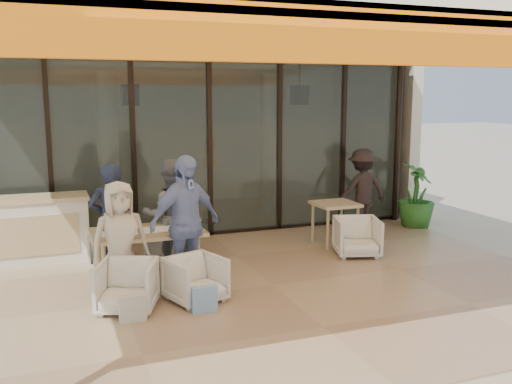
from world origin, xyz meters
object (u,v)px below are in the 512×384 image
potted_palm (416,195)px  standing_woman (362,190)px  diner_periwinkle (185,224)px  host_counter (26,230)px  chair_far_left (109,247)px  diner_cream (120,240)px  diner_grey (171,216)px  dining_table (147,234)px  chair_near_left (127,284)px  diner_navy (112,221)px  side_chair (357,235)px  chair_far_right (165,241)px  side_table (335,209)px  chair_near_right (196,277)px

potted_palm → standing_woman: bearing=170.5°
diner_periwinkle → host_counter: bearing=113.0°
chair_far_left → potted_palm: size_ratio=0.49×
diner_cream → potted_palm: (5.88, 1.96, -0.12)m
host_counter → diner_cream: 2.32m
host_counter → diner_grey: bearing=-28.8°
dining_table → diner_cream: (-0.41, -0.46, 0.07)m
chair_near_left → diner_grey: size_ratio=0.41×
diner_navy → chair_near_left: bearing=89.9°
host_counter → diner_cream: size_ratio=1.23×
side_chair → chair_far_right: bearing=-177.9°
chair_far_left → standing_woman: (4.78, 0.74, 0.47)m
chair_near_left → diner_periwinkle: size_ratio=0.38×
diner_grey → side_chair: bearing=-178.1°
diner_cream → potted_palm: 6.20m
chair_far_right → side_chair: bearing=177.0°
diner_periwinkle → side_table: bearing=2.5°
chair_far_right → standing_woman: bearing=-156.8°
chair_far_right → standing_woman: size_ratio=0.40×
diner_periwinkle → standing_woman: 4.49m
dining_table → chair_far_left: (-0.41, 0.94, -0.38)m
host_counter → diner_navy: diner_navy is taller
chair_near_left → chair_near_right: chair_near_left is taller
diner_navy → standing_woman: size_ratio=1.05×
chair_near_left → diner_periwinkle: 1.13m
potted_palm → side_table: bearing=-163.6°
diner_periwinkle → side_chair: 3.04m
chair_near_right → diner_cream: bearing=130.6°
diner_navy → chair_far_right: bearing=-149.3°
chair_near_left → diner_navy: (0.00, 1.40, 0.48)m
host_counter → standing_woman: size_ratio=1.19×
chair_far_left → side_chair: (3.77, -0.82, 0.04)m
diner_periwinkle → standing_woman: diner_periwinkle is taller
side_table → chair_far_left: bearing=179.0°
chair_near_left → standing_woman: 5.48m
diner_navy → diner_grey: 0.84m
diner_cream → potted_palm: diner_cream is taller
diner_cream → side_chair: bearing=0.9°
chair_far_left → chair_near_left: (0.00, -1.90, 0.03)m
diner_periwinkle → diner_cream: bearing=158.0°
host_counter → chair_near_left: bearing=-65.2°
diner_grey → standing_woman: 4.13m
chair_far_left → diner_cream: size_ratio=0.41×
chair_near_right → dining_table: bearing=95.4°
side_table → standing_woman: (1.01, 0.81, 0.14)m
host_counter → diner_periwinkle: (1.99, -2.00, 0.37)m
host_counter → dining_table: host_counter is taller
chair_far_left → side_table: (3.77, -0.07, 0.33)m
chair_far_left → diner_navy: 0.72m
dining_table → diner_navy: size_ratio=0.92×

